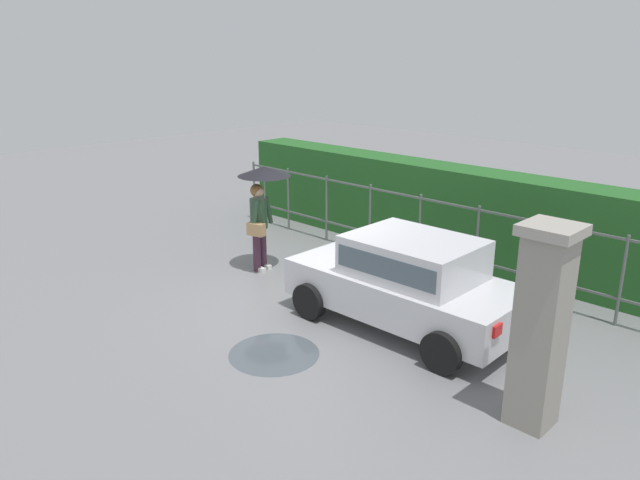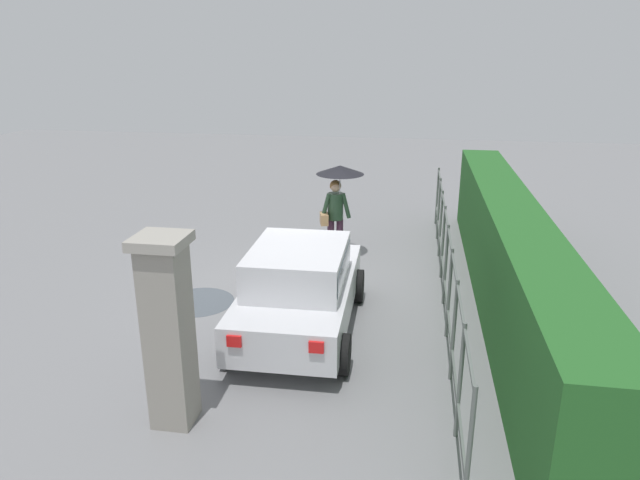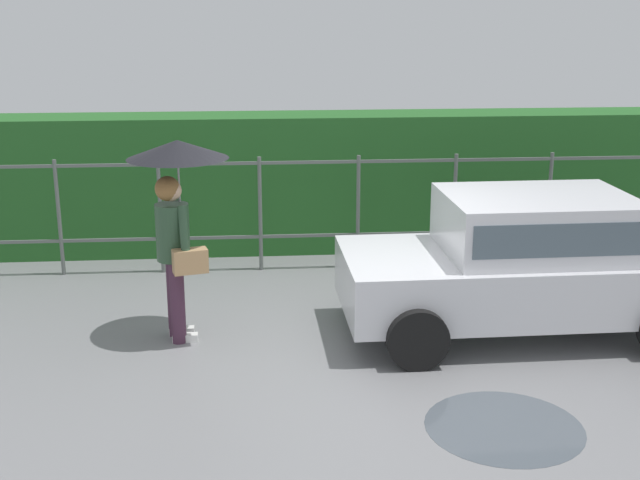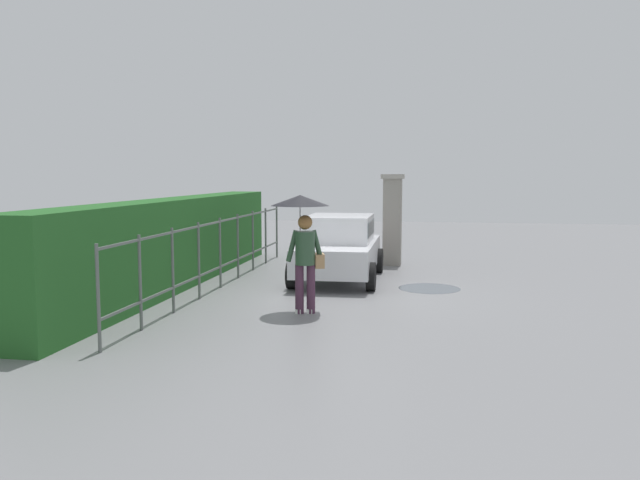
% 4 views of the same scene
% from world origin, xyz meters
% --- Properties ---
extents(ground_plane, '(40.00, 40.00, 0.00)m').
position_xyz_m(ground_plane, '(0.00, 0.00, 0.00)').
color(ground_plane, slate).
extents(car, '(3.76, 1.91, 1.48)m').
position_xyz_m(car, '(1.79, 0.36, 0.80)').
color(car, silver).
rests_on(car, ground).
extents(pedestrian, '(1.02, 1.02, 2.07)m').
position_xyz_m(pedestrian, '(-1.80, 0.48, 1.53)').
color(pedestrian, '#47283D').
rests_on(pedestrian, ground).
extents(fence_section, '(10.22, 0.05, 1.50)m').
position_xyz_m(fence_section, '(0.33, 2.72, 0.83)').
color(fence_section, '#59605B').
rests_on(fence_section, ground).
extents(hedge_row, '(11.17, 0.90, 1.90)m').
position_xyz_m(hedge_row, '(0.33, 3.76, 0.95)').
color(hedge_row, '#235B23').
rests_on(hedge_row, ground).
extents(puddle_near, '(1.31, 1.31, 0.00)m').
position_xyz_m(puddle_near, '(0.99, -1.70, 0.00)').
color(puddle_near, '#4C545B').
rests_on(puddle_near, ground).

